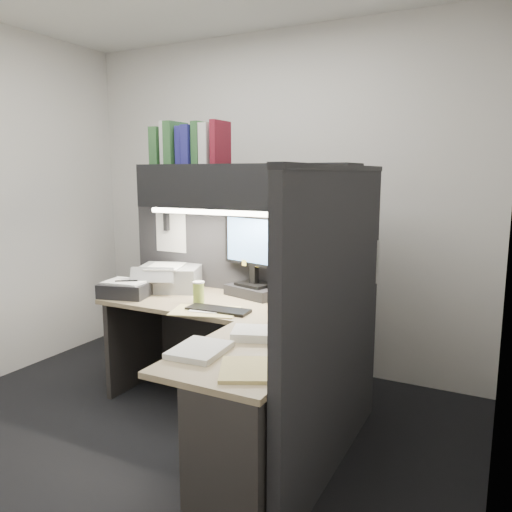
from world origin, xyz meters
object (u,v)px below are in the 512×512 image
Objects in this scene: printer at (170,278)px; monitor at (254,265)px; coffee_cup at (199,293)px; notebook_stack at (127,289)px; desk at (226,384)px; telephone at (328,299)px; overhead_shelf at (243,186)px; keyboard at (218,310)px.

monitor is at bearing -13.93° from printer.
notebook_stack is at bearing -174.02° from coffee_cup.
monitor is 1.30× the size of printer.
desk is at bearing -43.76° from coffee_cup.
printer is 1.34× the size of notebook_stack.
coffee_cup is at bearing -52.99° from printer.
coffee_cup is at bearing -108.09° from monitor.
printer reaches higher than coffee_cup.
monitor is at bearing -168.78° from telephone.
monitor reaches higher than desk.
telephone is (0.60, 0.07, -0.73)m from overhead_shelf.
keyboard is 1.81× the size of telephone.
telephone reaches higher than keyboard.
notebook_stack reaches higher than telephone.
printer is at bearing 65.08° from notebook_stack.
desk is 2.98× the size of monitor.
notebook_stack is at bearing 172.79° from keyboard.
printer is at bearing -164.76° from telephone.
keyboard is at bearing -26.03° from coffee_cup.
coffee_cup reaches higher than telephone.
telephone is 0.86m from coffee_cup.
telephone is 0.51× the size of printer.
notebook_stack is at bearing -136.74° from printer.
notebook_stack reaches higher than keyboard.
printer reaches higher than desk.
keyboard is at bearing -51.31° from printer.
overhead_shelf is at bearing 111.79° from desk.
notebook_stack is (-0.15, -0.32, -0.04)m from printer.
overhead_shelf reaches higher than telephone.
printer is (-0.66, -0.09, -0.14)m from monitor.
overhead_shelf is at bearing 24.61° from notebook_stack.
telephone is 1.41m from notebook_stack.
overhead_shelf is 1.10m from notebook_stack.
keyboard is (-0.02, -0.45, -0.22)m from monitor.
printer is (-1.21, -0.10, 0.04)m from telephone.
notebook_stack reaches higher than desk.
coffee_cup is 0.32× the size of printer.
overhead_shelf is at bearing 56.98° from coffee_cup.
printer is at bearing 148.83° from coffee_cup.
monitor is at bearing 51.98° from overhead_shelf.
notebook_stack is (-1.06, 0.41, 0.34)m from desk.
telephone is at bearing 24.15° from coffee_cup.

